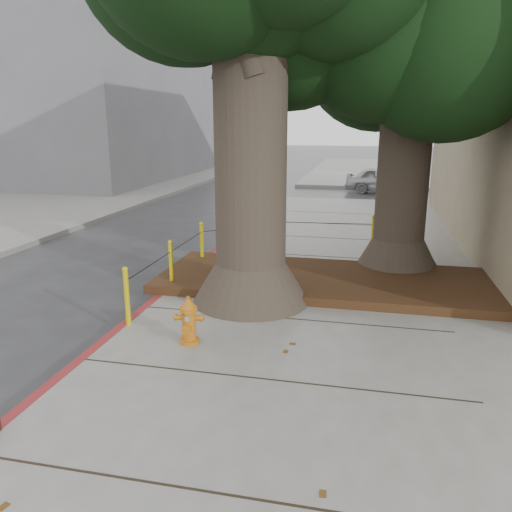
# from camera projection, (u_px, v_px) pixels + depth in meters

# --- Properties ---
(ground) EXTENTS (140.00, 140.00, 0.00)m
(ground) POSITION_uv_depth(u_px,v_px,m) (226.00, 385.00, 6.25)
(ground) COLOR #28282B
(ground) RESTS_ON ground
(sidewalk_far) EXTENTS (16.00, 20.00, 0.15)m
(sidewalk_far) POSITION_uv_depth(u_px,v_px,m) (435.00, 171.00, 33.28)
(sidewalk_far) COLOR slate
(sidewalk_far) RESTS_ON ground
(curb_red) EXTENTS (0.14, 26.00, 0.16)m
(curb_red) POSITION_uv_depth(u_px,v_px,m) (157.00, 301.00, 9.01)
(curb_red) COLOR maroon
(curb_red) RESTS_ON ground
(planter_bed) EXTENTS (6.40, 2.60, 0.16)m
(planter_bed) POSITION_uv_depth(u_px,v_px,m) (325.00, 280.00, 9.68)
(planter_bed) COLOR black
(planter_bed) RESTS_ON sidewalk_main
(building_far_grey) EXTENTS (12.00, 16.00, 12.00)m
(building_far_grey) POSITION_uv_depth(u_px,v_px,m) (77.00, 72.00, 28.59)
(building_far_grey) COLOR slate
(building_far_grey) RESTS_ON ground
(building_far_white) EXTENTS (12.00, 18.00, 15.00)m
(building_far_white) POSITION_uv_depth(u_px,v_px,m) (184.00, 79.00, 50.32)
(building_far_white) COLOR silver
(building_far_white) RESTS_ON ground
(tree_far) EXTENTS (4.50, 3.80, 7.17)m
(tree_far) POSITION_uv_depth(u_px,v_px,m) (433.00, 23.00, 9.43)
(tree_far) COLOR #4C3F33
(tree_far) RESTS_ON sidewalk_main
(bollard_ring) EXTENTS (3.79, 5.39, 0.95)m
(bollard_ring) POSITION_uv_depth(u_px,v_px,m) (243.00, 248.00, 10.39)
(bollard_ring) COLOR #D0BB0B
(bollard_ring) RESTS_ON sidewalk_main
(fire_hydrant) EXTENTS (0.37, 0.34, 0.70)m
(fire_hydrant) POSITION_uv_depth(u_px,v_px,m) (189.00, 320.00, 7.03)
(fire_hydrant) COLOR orange
(fire_hydrant) RESTS_ON sidewalk_main
(car_silver) EXTENTS (3.61, 1.62, 1.20)m
(car_silver) POSITION_uv_depth(u_px,v_px,m) (384.00, 180.00, 23.36)
(car_silver) COLOR #B0B1B6
(car_silver) RESTS_ON ground
(car_dark) EXTENTS (1.70, 3.85, 1.10)m
(car_dark) POSITION_uv_depth(u_px,v_px,m) (140.00, 175.00, 26.26)
(car_dark) COLOR black
(car_dark) RESTS_ON ground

